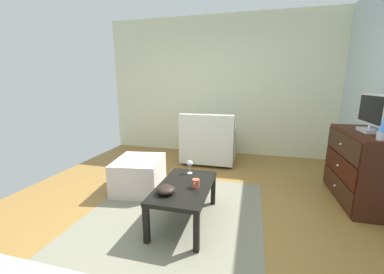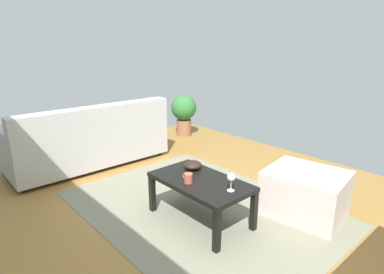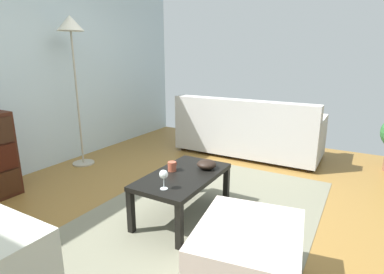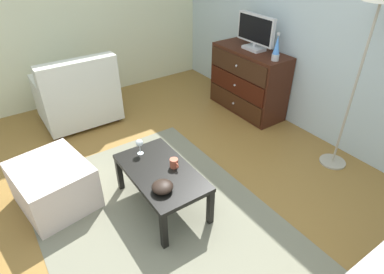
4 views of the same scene
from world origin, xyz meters
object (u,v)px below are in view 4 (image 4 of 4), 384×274
at_px(tv, 255,32).
at_px(coffee_table, 161,175).
at_px(standing_lamp, 378,12).
at_px(dresser, 248,81).
at_px(wine_glass, 139,143).
at_px(armchair, 78,97).
at_px(mug, 174,163).
at_px(lava_lamp, 277,48).
at_px(ottoman, 54,185).
at_px(bowl_decorative, 162,187).

xyz_separation_m(tv, coffee_table, (0.96, -1.97, -0.75)).
height_order(coffee_table, standing_lamp, standing_lamp).
height_order(dresser, coffee_table, dresser).
xyz_separation_m(wine_glass, armchair, (-1.64, -0.08, -0.16)).
bearing_deg(mug, tv, 118.12).
distance_m(tv, lava_lamp, 0.45).
height_order(wine_glass, mug, wine_glass).
height_order(mug, ottoman, mug).
height_order(dresser, ottoman, dresser).
relative_size(armchair, ottoman, 1.34).
bearing_deg(lava_lamp, bowl_decorative, -69.49).
xyz_separation_m(tv, bowl_decorative, (1.19, -2.08, -0.66)).
bearing_deg(bowl_decorative, dresser, 120.38).
xyz_separation_m(coffee_table, wine_glass, (-0.33, -0.03, 0.17)).
bearing_deg(tv, bowl_decorative, -60.21).
xyz_separation_m(mug, standing_lamp, (0.49, 1.77, 1.17)).
bearing_deg(wine_glass, lava_lamp, 95.54).
relative_size(ottoman, standing_lamp, 0.37).
relative_size(tv, lava_lamp, 1.84).
height_order(lava_lamp, wine_glass, lava_lamp).
relative_size(wine_glass, ottoman, 0.22).
bearing_deg(bowl_decorative, standing_lamp, 81.88).
height_order(dresser, standing_lamp, standing_lamp).
distance_m(tv, ottoman, 2.94).
bearing_deg(mug, dresser, 118.79).
bearing_deg(lava_lamp, armchair, -125.82).
distance_m(mug, bowl_decorative, 0.32).
xyz_separation_m(dresser, tv, (0.01, 0.02, 0.67)).
distance_m(coffee_table, mug, 0.16).
bearing_deg(dresser, mug, -61.21).
bearing_deg(wine_glass, dresser, 107.96).
bearing_deg(bowl_decorative, lava_lamp, 110.51).
distance_m(mug, ottoman, 1.15).
xyz_separation_m(armchair, ottoman, (1.39, -0.70, -0.15)).
relative_size(tv, bowl_decorative, 3.40).
relative_size(lava_lamp, ottoman, 0.47).
relative_size(coffee_table, standing_lamp, 0.49).
xyz_separation_m(tv, ottoman, (0.37, -2.78, -0.89)).
bearing_deg(standing_lamp, ottoman, -112.16).
height_order(wine_glass, armchair, armchair).
relative_size(mug, standing_lamp, 0.06).
bearing_deg(mug, coffee_table, -100.97).
bearing_deg(armchair, ottoman, -26.90).
bearing_deg(armchair, mug, 6.81).
xyz_separation_m(tv, lava_lamp, (0.44, -0.07, -0.08)).
distance_m(coffee_table, bowl_decorative, 0.28).
distance_m(coffee_table, standing_lamp, 2.33).
bearing_deg(bowl_decorative, ottoman, -139.35).
height_order(bowl_decorative, armchair, armchair).
xyz_separation_m(dresser, ottoman, (0.39, -2.76, -0.22)).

